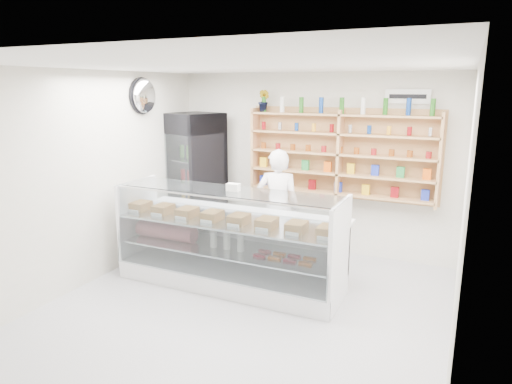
% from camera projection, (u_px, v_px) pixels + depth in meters
% --- Properties ---
extents(room, '(5.00, 5.00, 5.00)m').
position_uv_depth(room, '(239.00, 197.00, 5.01)').
color(room, '#ACACB1').
rests_on(room, ground).
extents(display_counter, '(3.00, 0.90, 1.31)m').
position_uv_depth(display_counter, '(230.00, 259.00, 6.04)').
color(display_counter, white).
rests_on(display_counter, floor).
extents(shop_worker, '(0.70, 0.54, 1.72)m').
position_uv_depth(shop_worker, '(278.00, 207.00, 6.70)').
color(shop_worker, white).
rests_on(shop_worker, floor).
extents(drinks_cooler, '(0.98, 0.96, 2.17)m').
position_uv_depth(drinks_cooler, '(195.00, 178.00, 7.61)').
color(drinks_cooler, black).
rests_on(drinks_cooler, floor).
extents(wall_shelving, '(2.84, 0.28, 1.33)m').
position_uv_depth(wall_shelving, '(340.00, 154.00, 6.83)').
color(wall_shelving, tan).
rests_on(wall_shelving, back_wall).
extents(potted_plant, '(0.23, 0.20, 0.34)m').
position_uv_depth(potted_plant, '(264.00, 101.00, 7.17)').
color(potted_plant, '#1E6626').
rests_on(potted_plant, wall_shelving).
extents(security_mirror, '(0.15, 0.50, 0.50)m').
position_uv_depth(security_mirror, '(145.00, 96.00, 6.73)').
color(security_mirror, silver).
rests_on(security_mirror, left_wall).
extents(wall_sign, '(0.62, 0.03, 0.20)m').
position_uv_depth(wall_sign, '(408.00, 96.00, 6.38)').
color(wall_sign, white).
rests_on(wall_sign, back_wall).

